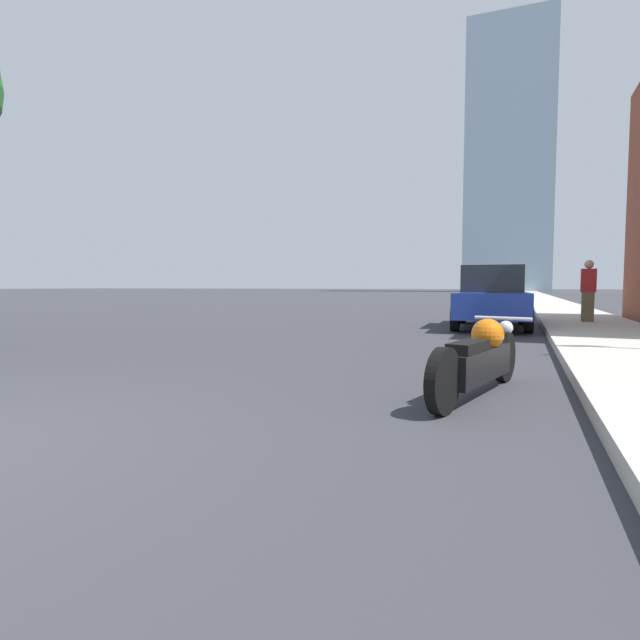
{
  "coord_description": "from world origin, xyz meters",
  "views": [
    {
      "loc": [
        3.8,
        -1.63,
        1.09
      ],
      "look_at": [
        1.3,
        4.61,
        0.63
      ],
      "focal_mm": 28.0,
      "sensor_mm": 36.0,
      "label": 1
    }
  ],
  "objects_px": {
    "pedestrian": "(588,290)",
    "parked_car_green": "(503,292)",
    "motorcycle": "(480,358)",
    "parked_car_white": "(509,290)",
    "parked_car_blue": "(492,297)",
    "parked_car_black": "(514,289)"
  },
  "relations": [
    {
      "from": "parked_car_white",
      "to": "pedestrian",
      "type": "height_order",
      "value": "pedestrian"
    },
    {
      "from": "motorcycle",
      "to": "parked_car_white",
      "type": "height_order",
      "value": "parked_car_white"
    },
    {
      "from": "parked_car_green",
      "to": "pedestrian",
      "type": "relative_size",
      "value": 2.37
    },
    {
      "from": "pedestrian",
      "to": "parked_car_green",
      "type": "bearing_deg",
      "value": 102.56
    },
    {
      "from": "parked_car_green",
      "to": "parked_car_black",
      "type": "bearing_deg",
      "value": 87.87
    },
    {
      "from": "motorcycle",
      "to": "parked_car_white",
      "type": "bearing_deg",
      "value": 104.5
    },
    {
      "from": "parked_car_black",
      "to": "parked_car_white",
      "type": "bearing_deg",
      "value": -91.57
    },
    {
      "from": "parked_car_green",
      "to": "parked_car_blue",
      "type": "bearing_deg",
      "value": -91.16
    },
    {
      "from": "motorcycle",
      "to": "parked_car_blue",
      "type": "distance_m",
      "value": 8.65
    },
    {
      "from": "parked_car_green",
      "to": "pedestrian",
      "type": "bearing_deg",
      "value": -79.01
    },
    {
      "from": "parked_car_green",
      "to": "pedestrian",
      "type": "height_order",
      "value": "pedestrian"
    },
    {
      "from": "parked_car_green",
      "to": "parked_car_white",
      "type": "bearing_deg",
      "value": 88.14
    },
    {
      "from": "parked_car_blue",
      "to": "parked_car_black",
      "type": "bearing_deg",
      "value": 87.25
    },
    {
      "from": "pedestrian",
      "to": "motorcycle",
      "type": "bearing_deg",
      "value": -101.77
    },
    {
      "from": "motorcycle",
      "to": "pedestrian",
      "type": "xyz_separation_m",
      "value": [
        2.03,
        9.76,
        0.61
      ]
    },
    {
      "from": "parked_car_blue",
      "to": "pedestrian",
      "type": "xyz_separation_m",
      "value": [
        2.36,
        1.12,
        0.18
      ]
    },
    {
      "from": "parked_car_blue",
      "to": "pedestrian",
      "type": "distance_m",
      "value": 2.62
    },
    {
      "from": "parked_car_black",
      "to": "pedestrian",
      "type": "xyz_separation_m",
      "value": [
        2.22,
        -33.7,
        0.18
      ]
    },
    {
      "from": "motorcycle",
      "to": "parked_car_blue",
      "type": "xyz_separation_m",
      "value": [
        -0.33,
        8.64,
        0.43
      ]
    },
    {
      "from": "motorcycle",
      "to": "parked_car_green",
      "type": "bearing_deg",
      "value": 105.02
    },
    {
      "from": "motorcycle",
      "to": "parked_car_green",
      "type": "height_order",
      "value": "parked_car_green"
    },
    {
      "from": "parked_car_green",
      "to": "parked_car_white",
      "type": "relative_size",
      "value": 0.86
    }
  ]
}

